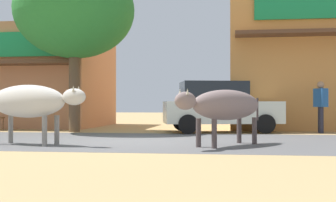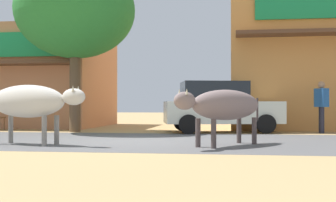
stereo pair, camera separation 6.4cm
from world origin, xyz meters
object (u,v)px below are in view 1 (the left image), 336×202
Objects in this scene: cow_far_dark at (225,106)px; parked_hatchback_car at (219,106)px; pedestrian_by_shop at (321,103)px; cow_near_brown at (29,102)px; roadside_tree at (75,11)px.

parked_hatchback_car is at bearing 93.16° from cow_far_dark.
pedestrian_by_shop is at bearing 59.31° from cow_far_dark.
cow_far_dark is at bearing -120.69° from pedestrian_by_shop.
cow_near_brown is 1.03× the size of cow_far_dark.
roadside_tree is 5.75m from cow_near_brown.
pedestrian_by_shop is at bearing 35.99° from cow_near_brown.
cow_far_dark is (4.34, 0.35, -0.08)m from cow_near_brown.
cow_far_dark is (0.27, -4.90, 0.04)m from parked_hatchback_car.
cow_far_dark is at bearing 4.59° from cow_near_brown.
parked_hatchback_car is 6.64m from cow_near_brown.
cow_far_dark is (5.01, -4.48, -3.12)m from roadside_tree.
cow_far_dark is 1.52× the size of pedestrian_by_shop.
parked_hatchback_car is at bearing 52.18° from cow_near_brown.
parked_hatchback_car is 2.44× the size of pedestrian_by_shop.
cow_far_dark is at bearing -41.83° from roadside_tree.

